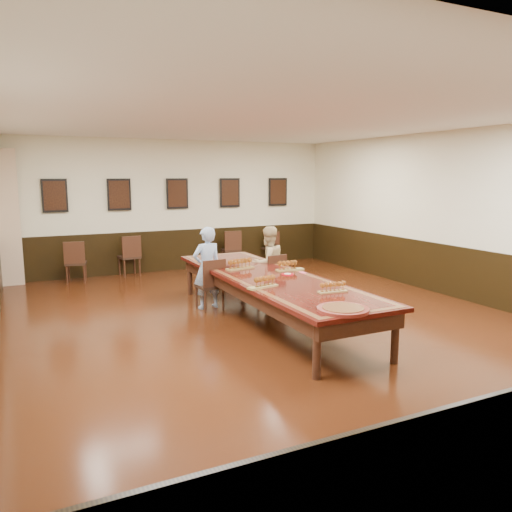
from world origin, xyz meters
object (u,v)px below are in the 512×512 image
chair_woman (271,277)px  person_man (207,268)px  spare_chair_b (129,256)px  spare_chair_d (270,247)px  spare_chair_c (231,249)px  conference_table (269,284)px  chair_man (210,284)px  spare_chair_a (76,262)px  person_woman (268,263)px  carved_platter (343,309)px

chair_woman → person_man: bearing=-10.5°
spare_chair_b → spare_chair_d: 3.76m
chair_woman → spare_chair_c: bearing=-110.0°
spare_chair_c → conference_table: size_ratio=0.19×
chair_man → chair_woman: size_ratio=1.02×
spare_chair_d → conference_table: 5.43m
spare_chair_a → person_woman: size_ratio=0.66×
conference_table → person_man: bearing=117.8°
spare_chair_b → person_man: 3.62m
conference_table → spare_chair_b: bearing=104.9°
conference_table → carved_platter: carved_platter is taller
chair_woman → person_man: person_man is taller
conference_table → carved_platter: 2.27m
spare_chair_c → carved_platter: size_ratio=1.22×
spare_chair_c → person_woman: 3.59m
chair_man → person_man: (-0.01, 0.10, 0.27)m
spare_chair_d → conference_table: size_ratio=0.17×
person_man → conference_table: 1.35m
spare_chair_a → conference_table: 5.14m
spare_chair_d → person_man: 4.80m
spare_chair_d → person_man: (-3.12, -3.63, 0.30)m
person_man → conference_table: person_man is taller
spare_chair_d → conference_table: spare_chair_d is taller
chair_man → carved_platter: 3.39m
chair_woman → person_woman: bearing=-90.0°
chair_man → chair_woman: bearing=177.0°
spare_chair_b → chair_woman: bearing=110.8°
spare_chair_a → spare_chair_c: size_ratio=0.98×
chair_woman → spare_chair_a: 4.57m
spare_chair_d → conference_table: bearing=65.2°
person_man → person_woman: person_man is taller
chair_woman → person_man: (-1.26, 0.03, 0.28)m
person_woman → conference_table: person_woman is taller
spare_chair_a → conference_table: (2.48, -4.50, 0.15)m
spare_chair_c → spare_chair_d: 1.16m
spare_chair_d → spare_chair_c: bearing=5.4°
chair_man → conference_table: bearing=113.5°
spare_chair_b → spare_chair_d: (3.76, 0.07, -0.05)m
spare_chair_b → conference_table: spare_chair_b is taller
chair_man → spare_chair_c: bearing=-124.0°
spare_chair_a → spare_chair_b: (1.22, 0.25, 0.01)m
spare_chair_b → spare_chair_c: size_ratio=1.01×
chair_woman → spare_chair_a: bearing=-56.0°
spare_chair_a → person_man: bearing=131.1°
person_man → conference_table: bearing=111.9°
spare_chair_b → carved_platter: size_ratio=1.23×
spare_chair_d → person_woman: size_ratio=0.61×
chair_woman → spare_chair_b: (-1.90, 3.59, 0.03)m
carved_platter → person_woman: bearing=77.2°
chair_man → person_woman: bearing=-178.6°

